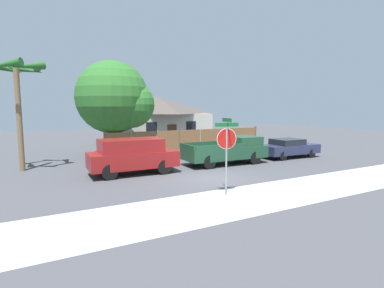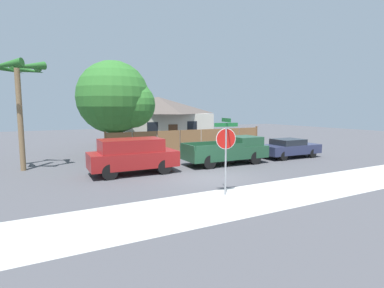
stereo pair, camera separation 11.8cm
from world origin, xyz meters
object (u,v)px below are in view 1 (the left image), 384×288
at_px(oak_tree, 116,99).
at_px(stop_sign, 227,143).
at_px(house, 157,119).
at_px(orange_pickup, 228,150).
at_px(parked_sedan, 288,148).
at_px(palm_tree, 16,76).
at_px(red_suv, 133,155).

height_order(oak_tree, stop_sign, oak_tree).
bearing_deg(house, oak_tree, -130.47).
xyz_separation_m(orange_pickup, parked_sedan, (5.17, 0.01, -0.15)).
xyz_separation_m(palm_tree, parked_sedan, (16.32, -3.68, -4.41)).
relative_size(palm_tree, orange_pickup, 1.12).
distance_m(oak_tree, stop_sign, 12.07).
bearing_deg(red_suv, parked_sedan, 1.45).
relative_size(palm_tree, parked_sedan, 1.37).
bearing_deg(red_suv, stop_sign, -67.94).
xyz_separation_m(oak_tree, orange_pickup, (5.18, -6.34, -3.24)).
bearing_deg(house, palm_tree, -141.29).
bearing_deg(red_suv, oak_tree, 83.61).
height_order(house, red_suv, house).
bearing_deg(house, orange_pickup, -92.49).
distance_m(parked_sedan, stop_sign, 10.76).
bearing_deg(oak_tree, red_suv, -97.84).
height_order(palm_tree, orange_pickup, palm_tree).
bearing_deg(stop_sign, parked_sedan, 43.05).
xyz_separation_m(house, red_suv, (-6.62, -13.07, -1.37)).
relative_size(house, palm_tree, 1.58).
distance_m(oak_tree, orange_pickup, 8.81).
bearing_deg(parked_sedan, stop_sign, -147.55).
bearing_deg(stop_sign, red_suv, 122.67).
height_order(palm_tree, parked_sedan, palm_tree).
xyz_separation_m(palm_tree, orange_pickup, (11.15, -3.68, -4.26)).
distance_m(palm_tree, orange_pickup, 12.49).
relative_size(red_suv, parked_sedan, 1.05).
xyz_separation_m(house, parked_sedan, (4.60, -13.07, -1.69)).
xyz_separation_m(oak_tree, stop_sign, (1.20, -11.83, -2.03)).
bearing_deg(oak_tree, stop_sign, -84.23).
bearing_deg(orange_pickup, parked_sedan, 1.53).
height_order(oak_tree, orange_pickup, oak_tree).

